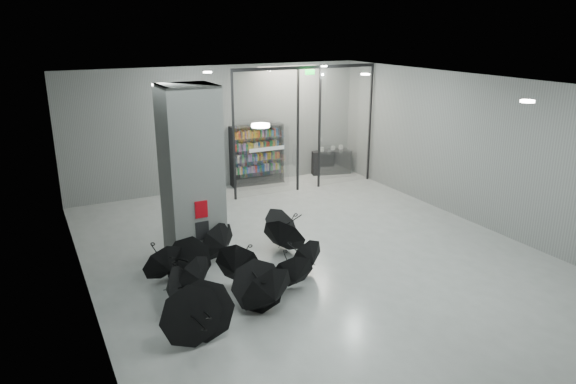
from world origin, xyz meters
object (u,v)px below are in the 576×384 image
shop_counter (330,162)px  umbrella_cluster (235,277)px  column (191,174)px  bookshelf (257,155)px

shop_counter → umbrella_cluster: size_ratio=0.31×
column → bookshelf: column is taller
bookshelf → umbrella_cluster: bookshelf is taller
shop_counter → column: bearing=-129.7°
bookshelf → column: bearing=-123.7°
bookshelf → shop_counter: bookshelf is taller
bookshelf → umbrella_cluster: 7.72m
shop_counter → umbrella_cluster: (-6.47, -6.88, -0.11)m
column → umbrella_cluster: 2.68m
column → bookshelf: (3.71, 4.75, -0.99)m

